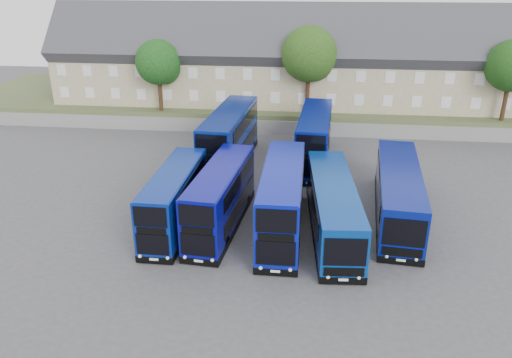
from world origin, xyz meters
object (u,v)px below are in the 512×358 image
at_px(tree_mid, 310,56).
at_px(tree_west, 160,64).
at_px(dd_front_mid, 221,199).
at_px(dd_front_left, 175,200).
at_px(coach_east_a, 333,208).

bearing_deg(tree_mid, tree_west, -178.21).
bearing_deg(dd_front_mid, tree_mid, 81.55).
xyz_separation_m(dd_front_left, tree_west, (-7.46, 22.76, 5.10)).
distance_m(coach_east_a, tree_west, 29.18).
xyz_separation_m(dd_front_mid, tree_west, (-10.56, 22.40, 5.00)).
relative_size(tree_west, tree_mid, 0.83).
relative_size(dd_front_left, coach_east_a, 0.78).
distance_m(dd_front_mid, tree_west, 25.26).
height_order(tree_west, tree_mid, tree_mid).
bearing_deg(dd_front_left, dd_front_mid, 7.23).
bearing_deg(coach_east_a, tree_west, 124.71).
xyz_separation_m(coach_east_a, tree_mid, (-2.06, 22.78, 6.36)).
xyz_separation_m(dd_front_mid, tree_mid, (5.44, 22.90, 6.01)).
xyz_separation_m(tree_west, tree_mid, (16.00, 0.50, 1.02)).
relative_size(dd_front_mid, tree_mid, 1.17).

